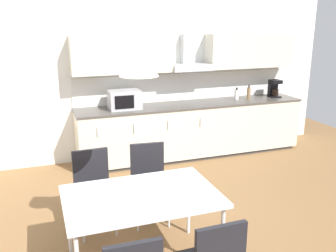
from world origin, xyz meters
The scene contains 13 objects.
ground_plane centered at (0.00, 0.00, -0.01)m, with size 9.40×7.23×0.02m, color brown.
wall_back centered at (0.00, 2.46, 1.28)m, with size 7.52×0.10×2.55m, color white.
kitchen_counter centered at (1.21, 2.09, 0.45)m, with size 3.77×0.67×0.89m.
backsplash_tile centered at (1.21, 2.40, 1.11)m, with size 3.75×0.02×0.45m, color silver.
upper_wall_cabinets centered at (1.21, 2.24, 1.68)m, with size 3.75×0.40×0.57m.
microwave centered at (0.09, 2.09, 1.03)m, with size 0.48×0.35×0.28m.
coffee_maker centered at (2.77, 2.11, 1.03)m, with size 0.18×0.19×0.30m.
bottle_white centered at (2.03, 2.11, 0.97)m, with size 0.07×0.07×0.20m.
bottle_brown centered at (2.24, 2.07, 0.99)m, with size 0.06×0.06×0.25m.
dining_table centered at (-0.37, -0.49, 0.68)m, with size 1.34×0.87×0.72m.
chair_far_left centered at (-0.68, 0.33, 0.53)m, with size 0.42×0.42×0.87m.
chair_far_right centered at (-0.06, 0.33, 0.53)m, with size 0.44×0.44×0.87m.
pendant_lamp centered at (-0.37, -0.49, 1.87)m, with size 0.32×0.32×0.22m, color silver.
Camera 1 is at (-1.15, -3.37, 2.19)m, focal length 40.00 mm.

